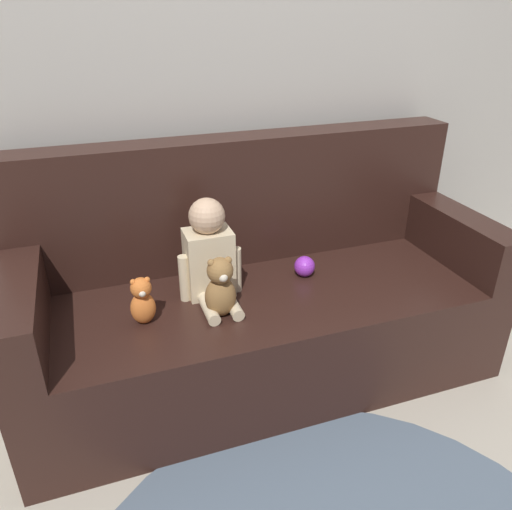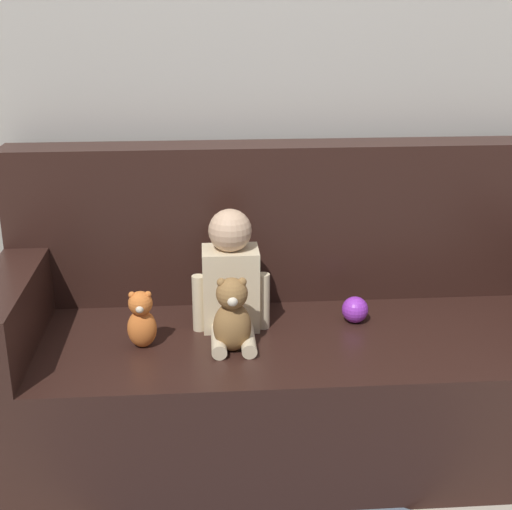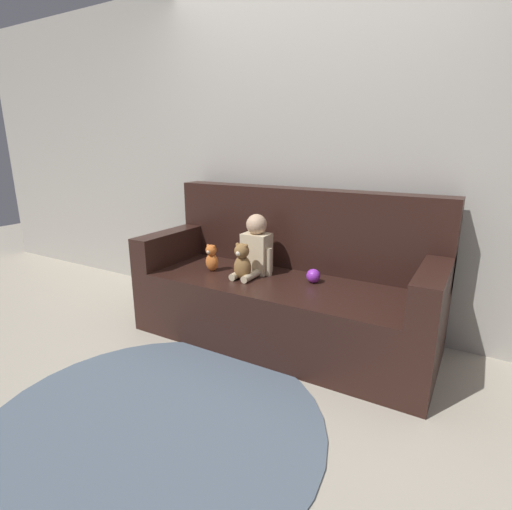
# 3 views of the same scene
# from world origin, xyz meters

# --- Properties ---
(ground_plane) EXTENTS (12.00, 12.00, 0.00)m
(ground_plane) POSITION_xyz_m (0.00, 0.00, 0.00)
(ground_plane) COLOR #B7AD99
(wall_back) EXTENTS (8.00, 0.05, 2.60)m
(wall_back) POSITION_xyz_m (0.00, 0.50, 1.30)
(wall_back) COLOR #ADA89E
(wall_back) RESTS_ON ground_plane
(couch) EXTENTS (2.09, 0.82, 1.06)m
(couch) POSITION_xyz_m (0.00, 0.07, 0.36)
(couch) COLOR black
(couch) RESTS_ON ground_plane
(person_baby) EXTENTS (0.27, 0.33, 0.43)m
(person_baby) POSITION_xyz_m (-0.23, 0.03, 0.65)
(person_baby) COLOR beige
(person_baby) RESTS_ON couch
(teddy_bear_brown) EXTENTS (0.13, 0.12, 0.26)m
(teddy_bear_brown) POSITION_xyz_m (-0.24, -0.15, 0.59)
(teddy_bear_brown) COLOR olive
(teddy_bear_brown) RESTS_ON couch
(plush_toy_side) EXTENTS (0.10, 0.09, 0.20)m
(plush_toy_side) POSITION_xyz_m (-0.53, -0.10, 0.56)
(plush_toy_side) COLOR orange
(plush_toy_side) RESTS_ON couch
(toy_ball) EXTENTS (0.09, 0.09, 0.09)m
(toy_ball) POSITION_xyz_m (0.21, 0.04, 0.51)
(toy_ball) COLOR purple
(toy_ball) RESTS_ON couch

